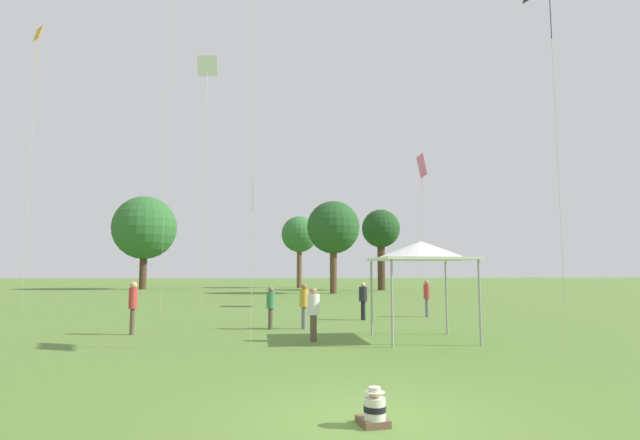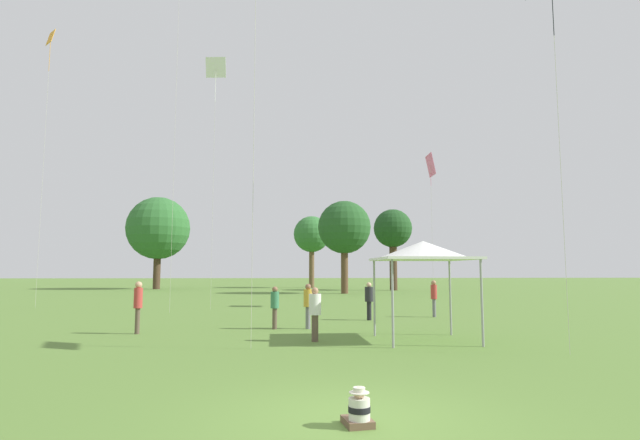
% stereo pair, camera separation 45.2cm
% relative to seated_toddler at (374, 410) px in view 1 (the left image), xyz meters
% --- Properties ---
extents(ground_plane, '(300.00, 300.00, 0.00)m').
position_rel_seated_toddler_xyz_m(ground_plane, '(-0.04, 0.37, -0.22)').
color(ground_plane, '#567A33').
extents(seated_toddler, '(0.45, 0.53, 0.56)m').
position_rel_seated_toddler_xyz_m(seated_toddler, '(0.00, 0.00, 0.00)').
color(seated_toddler, brown).
rests_on(seated_toddler, ground).
extents(person_standing_0, '(0.42, 0.42, 1.61)m').
position_rel_seated_toddler_xyz_m(person_standing_0, '(-1.39, 12.06, 0.74)').
color(person_standing_0, brown).
rests_on(person_standing_0, ground).
extents(person_standing_1, '(0.42, 0.42, 1.83)m').
position_rel_seated_toddler_xyz_m(person_standing_1, '(-6.19, 10.98, 0.90)').
color(person_standing_1, brown).
rests_on(person_standing_1, ground).
extents(person_standing_2, '(0.40, 0.40, 1.69)m').
position_rel_seated_toddler_xyz_m(person_standing_2, '(2.80, 15.24, 0.78)').
color(person_standing_2, black).
rests_on(person_standing_2, ground).
extents(person_standing_3, '(0.38, 0.38, 1.76)m').
position_rel_seated_toddler_xyz_m(person_standing_3, '(6.18, 16.50, 0.85)').
color(person_standing_3, slate).
rests_on(person_standing_3, ground).
extents(person_standing_4, '(0.54, 0.54, 1.69)m').
position_rel_seated_toddler_xyz_m(person_standing_4, '(-0.07, 8.61, 0.77)').
color(person_standing_4, brown).
rests_on(person_standing_4, ground).
extents(person_standing_5, '(0.39, 0.39, 1.71)m').
position_rel_seated_toddler_xyz_m(person_standing_5, '(-0.12, 12.05, 0.80)').
color(person_standing_5, slate).
rests_on(person_standing_5, ground).
extents(canopy_tent, '(3.02, 3.02, 3.16)m').
position_rel_seated_toddler_xyz_m(canopy_tent, '(3.41, 8.50, 2.61)').
color(canopy_tent, white).
rests_on(canopy_tent, ground).
extents(kite_0, '(0.32, 1.36, 9.38)m').
position_rel_seated_toddler_xyz_m(kite_0, '(7.96, 22.39, 8.36)').
color(kite_0, pink).
rests_on(kite_0, ground).
extents(kite_6, '(0.82, 0.85, 17.40)m').
position_rel_seated_toddler_xyz_m(kite_6, '(-15.89, 24.14, 15.82)').
color(kite_6, orange).
rests_on(kite_6, ground).
extents(kite_8, '(1.25, 0.41, 15.18)m').
position_rel_seated_toddler_xyz_m(kite_8, '(-5.27, 22.43, 13.93)').
color(kite_8, white).
rests_on(kite_8, ground).
extents(distant_tree_0, '(7.68, 7.68, 11.32)m').
position_rel_seated_toddler_xyz_m(distant_tree_0, '(-16.50, 55.38, 7.22)').
color(distant_tree_0, '#473323').
rests_on(distant_tree_0, ground).
extents(distant_tree_1, '(5.25, 5.25, 9.16)m').
position_rel_seated_toddler_xyz_m(distant_tree_1, '(4.97, 41.73, 6.25)').
color(distant_tree_1, brown).
rests_on(distant_tree_1, ground).
extents(distant_tree_2, '(4.42, 4.42, 9.34)m').
position_rel_seated_toddler_xyz_m(distant_tree_2, '(11.58, 49.46, 6.70)').
color(distant_tree_2, '#473323').
rests_on(distant_tree_2, ground).
extents(distant_tree_3, '(4.79, 4.79, 9.47)m').
position_rel_seated_toddler_xyz_m(distant_tree_3, '(2.70, 58.66, 6.75)').
color(distant_tree_3, brown).
rests_on(distant_tree_3, ground).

